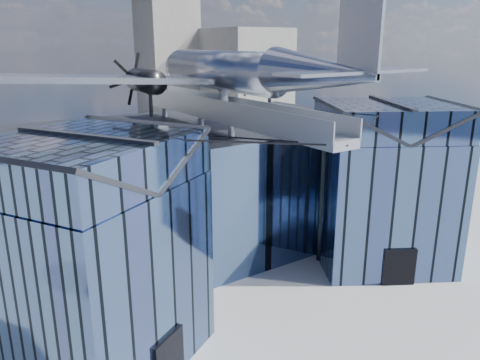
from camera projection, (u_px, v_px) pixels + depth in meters
ground_plane at (257, 292)px, 30.66m from camera, size 120.00×120.00×0.00m
museum at (210, 190)px, 33.71m from camera, size 32.88×24.50×17.60m
bg_towers at (64, 82)px, 68.69m from camera, size 77.00×24.50×26.00m
tree_plaza_e at (440, 198)px, 38.90m from camera, size 4.01×4.01×4.84m
tree_side_e at (347, 160)px, 50.19m from camera, size 3.92×3.92×5.31m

